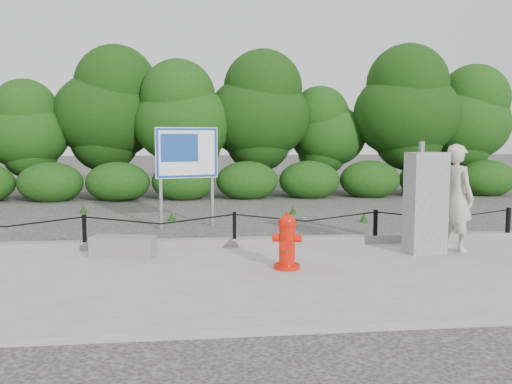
{
  "coord_description": "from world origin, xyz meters",
  "views": [
    {
      "loc": [
        -0.69,
        -9.15,
        1.99
      ],
      "look_at": [
        0.4,
        0.2,
        1.0
      ],
      "focal_mm": 38.0,
      "sensor_mm": 36.0,
      "label": 1
    }
  ],
  "objects_px": {
    "advertising_sign": "(187,157)",
    "concrete_block": "(123,246)",
    "fire_hydrant": "(287,242)",
    "pedestrian": "(455,199)",
    "utility_cabinet": "(426,203)"
  },
  "relations": [
    {
      "from": "fire_hydrant",
      "to": "advertising_sign",
      "type": "relative_size",
      "value": 0.38
    },
    {
      "from": "utility_cabinet",
      "to": "advertising_sign",
      "type": "xyz_separation_m",
      "value": [
        -3.86,
        3.34,
        0.62
      ]
    },
    {
      "from": "fire_hydrant",
      "to": "pedestrian",
      "type": "relative_size",
      "value": 0.46
    },
    {
      "from": "fire_hydrant",
      "to": "concrete_block",
      "type": "distance_m",
      "value": 2.67
    },
    {
      "from": "fire_hydrant",
      "to": "concrete_block",
      "type": "relative_size",
      "value": 0.81
    },
    {
      "from": "advertising_sign",
      "to": "concrete_block",
      "type": "bearing_deg",
      "value": -122.24
    },
    {
      "from": "fire_hydrant",
      "to": "pedestrian",
      "type": "height_order",
      "value": "pedestrian"
    },
    {
      "from": "concrete_block",
      "to": "pedestrian",
      "type": "bearing_deg",
      "value": -1.73
    },
    {
      "from": "concrete_block",
      "to": "advertising_sign",
      "type": "relative_size",
      "value": 0.46
    },
    {
      "from": "utility_cabinet",
      "to": "advertising_sign",
      "type": "distance_m",
      "value": 5.14
    },
    {
      "from": "utility_cabinet",
      "to": "pedestrian",
      "type": "bearing_deg",
      "value": 3.81
    },
    {
      "from": "pedestrian",
      "to": "concrete_block",
      "type": "xyz_separation_m",
      "value": [
        -5.4,
        0.16,
        -0.7
      ]
    },
    {
      "from": "pedestrian",
      "to": "utility_cabinet",
      "type": "distance_m",
      "value": 0.59
    },
    {
      "from": "pedestrian",
      "to": "utility_cabinet",
      "type": "relative_size",
      "value": 0.98
    },
    {
      "from": "concrete_block",
      "to": "advertising_sign",
      "type": "bearing_deg",
      "value": 72.2
    }
  ]
}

